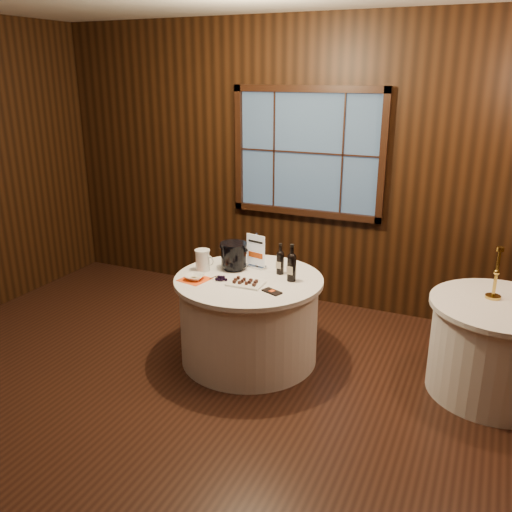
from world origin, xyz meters
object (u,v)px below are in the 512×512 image
at_px(sign_stand, 256,256).
at_px(chocolate_box, 272,292).
at_px(main_table, 249,318).
at_px(cracker_bowl, 195,277).
at_px(port_bottle_right, 292,265).
at_px(chocolate_plate, 246,283).
at_px(ice_bucket, 234,255).
at_px(brass_candlestick, 495,280).
at_px(side_table, 496,348).
at_px(grape_bunch, 221,279).
at_px(port_bottle_left, 280,261).
at_px(glass_pitcher, 203,260).

bearing_deg(sign_stand, chocolate_box, -41.30).
height_order(main_table, cracker_bowl, cracker_bowl).
relative_size(port_bottle_right, chocolate_plate, 1.08).
xyz_separation_m(ice_bucket, brass_candlestick, (2.14, 0.24, 0.02)).
height_order(side_table, cracker_bowl, cracker_bowl).
xyz_separation_m(port_bottle_right, chocolate_box, (-0.05, -0.31, -0.13)).
xyz_separation_m(grape_bunch, brass_candlestick, (2.11, 0.55, 0.13)).
relative_size(port_bottle_right, cracker_bowl, 1.98).
xyz_separation_m(port_bottle_left, brass_candlestick, (1.72, 0.18, 0.03)).
height_order(side_table, brass_candlestick, brass_candlestick).
height_order(ice_bucket, brass_candlestick, brass_candlestick).
xyz_separation_m(port_bottle_right, chocolate_plate, (-0.31, -0.24, -0.12)).
bearing_deg(chocolate_plate, glass_pitcher, 162.89).
height_order(side_table, port_bottle_left, port_bottle_left).
relative_size(sign_stand, glass_pitcher, 1.66).
distance_m(glass_pitcher, cracker_bowl, 0.24).
bearing_deg(glass_pitcher, main_table, -1.39).
bearing_deg(ice_bucket, cracker_bowl, -116.94).
relative_size(chocolate_plate, glass_pitcher, 1.55).
relative_size(side_table, chocolate_plate, 3.62).
bearing_deg(glass_pitcher, ice_bucket, 30.04).
bearing_deg(chocolate_box, glass_pitcher, -173.48).
bearing_deg(port_bottle_right, grape_bunch, -150.97).
bearing_deg(brass_candlestick, port_bottle_right, -169.16).
bearing_deg(ice_bucket, port_bottle_right, -5.52).
distance_m(main_table, port_bottle_left, 0.58).
height_order(main_table, sign_stand, sign_stand).
bearing_deg(cracker_bowl, chocolate_plate, 9.55).
xyz_separation_m(ice_bucket, cracker_bowl, (-0.19, -0.37, -0.11)).
height_order(main_table, grape_bunch, grape_bunch).
bearing_deg(port_bottle_right, brass_candlestick, 15.47).
relative_size(main_table, side_table, 1.19).
relative_size(grape_bunch, brass_candlestick, 0.40).
bearing_deg(chocolate_plate, port_bottle_left, 65.13).
height_order(chocolate_plate, glass_pitcher, glass_pitcher).
bearing_deg(ice_bucket, port_bottle_left, 8.12).
xyz_separation_m(glass_pitcher, brass_candlestick, (2.37, 0.39, 0.05)).
xyz_separation_m(sign_stand, ice_bucket, (-0.17, -0.12, 0.02)).
bearing_deg(grape_bunch, brass_candlestick, 14.52).
bearing_deg(chocolate_box, ice_bucket, 167.76).
height_order(main_table, side_table, same).
relative_size(port_bottle_left, brass_candlestick, 0.66).
bearing_deg(chocolate_box, port_bottle_left, 125.72).
bearing_deg(grape_bunch, glass_pitcher, 148.78).
bearing_deg(port_bottle_left, main_table, -129.91).
distance_m(main_table, side_table, 2.02).
relative_size(ice_bucket, grape_bunch, 1.45).
xyz_separation_m(sign_stand, chocolate_plate, (0.09, -0.41, -0.09)).
distance_m(cracker_bowl, brass_candlestick, 2.41).
xyz_separation_m(cracker_bowl, brass_candlestick, (2.32, 0.61, 0.13)).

